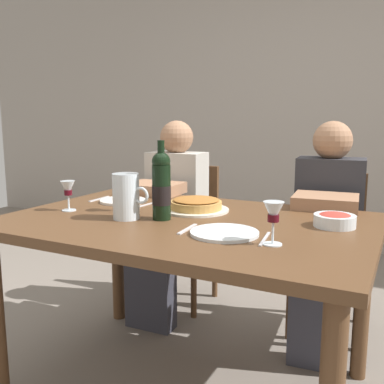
# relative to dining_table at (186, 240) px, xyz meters

# --- Properties ---
(back_wall) EXTENTS (8.00, 0.10, 2.80)m
(back_wall) POSITION_rel_dining_table_xyz_m (0.00, 2.50, 0.73)
(back_wall) COLOR #A3998E
(back_wall) RESTS_ON ground
(dining_table) EXTENTS (1.50, 1.00, 0.76)m
(dining_table) POSITION_rel_dining_table_xyz_m (0.00, 0.00, 0.00)
(dining_table) COLOR brown
(dining_table) RESTS_ON ground
(wine_bottle) EXTENTS (0.08, 0.08, 0.33)m
(wine_bottle) POSITION_rel_dining_table_xyz_m (-0.09, -0.05, 0.23)
(wine_bottle) COLOR black
(wine_bottle) RESTS_ON dining_table
(water_pitcher) EXTENTS (0.16, 0.11, 0.19)m
(water_pitcher) POSITION_rel_dining_table_xyz_m (-0.22, -0.11, 0.18)
(water_pitcher) COLOR silver
(water_pitcher) RESTS_ON dining_table
(baked_tart) EXTENTS (0.30, 0.30, 0.06)m
(baked_tart) POSITION_rel_dining_table_xyz_m (-0.03, 0.16, 0.12)
(baked_tart) COLOR silver
(baked_tart) RESTS_ON dining_table
(salad_bowl) EXTENTS (0.16, 0.16, 0.06)m
(salad_bowl) POSITION_rel_dining_table_xyz_m (0.57, 0.14, 0.12)
(salad_bowl) COLOR silver
(salad_bowl) RESTS_ON dining_table
(wine_glass_left_diner) EXTENTS (0.07, 0.07, 0.14)m
(wine_glass_left_diner) POSITION_rel_dining_table_xyz_m (0.43, -0.20, 0.20)
(wine_glass_left_diner) COLOR silver
(wine_glass_left_diner) RESTS_ON dining_table
(wine_glass_right_diner) EXTENTS (0.06, 0.06, 0.14)m
(wine_glass_right_diner) POSITION_rel_dining_table_xyz_m (-0.55, -0.09, 0.19)
(wine_glass_right_diner) COLOR silver
(wine_glass_right_diner) RESTS_ON dining_table
(wine_glass_centre) EXTENTS (0.07, 0.07, 0.13)m
(wine_glass_centre) POSITION_rel_dining_table_xyz_m (-0.33, 0.01, 0.19)
(wine_glass_centre) COLOR silver
(wine_glass_centre) RESTS_ON dining_table
(dinner_plate_left_setting) EXTENTS (0.25, 0.25, 0.01)m
(dinner_plate_left_setting) POSITION_rel_dining_table_xyz_m (0.24, -0.15, 0.10)
(dinner_plate_left_setting) COLOR silver
(dinner_plate_left_setting) RESTS_ON dining_table
(dinner_plate_right_setting) EXTENTS (0.23, 0.23, 0.01)m
(dinner_plate_right_setting) POSITION_rel_dining_table_xyz_m (-0.45, 0.19, 0.10)
(dinner_plate_right_setting) COLOR white
(dinner_plate_right_setting) RESTS_ON dining_table
(fork_left_setting) EXTENTS (0.02, 0.16, 0.00)m
(fork_left_setting) POSITION_rel_dining_table_xyz_m (0.09, -0.15, 0.09)
(fork_left_setting) COLOR silver
(fork_left_setting) RESTS_ON dining_table
(knife_left_setting) EXTENTS (0.03, 0.18, 0.00)m
(knife_left_setting) POSITION_rel_dining_table_xyz_m (0.39, -0.15, 0.09)
(knife_left_setting) COLOR silver
(knife_left_setting) RESTS_ON dining_table
(knife_right_setting) EXTENTS (0.03, 0.18, 0.00)m
(knife_right_setting) POSITION_rel_dining_table_xyz_m (-0.30, 0.19, 0.09)
(knife_right_setting) COLOR silver
(knife_right_setting) RESTS_ON dining_table
(spoon_right_setting) EXTENTS (0.02, 0.16, 0.00)m
(spoon_right_setting) POSITION_rel_dining_table_xyz_m (-0.60, 0.19, 0.09)
(spoon_right_setting) COLOR silver
(spoon_right_setting) RESTS_ON dining_table
(chair_left) EXTENTS (0.42, 0.42, 0.87)m
(chair_left) POSITION_rel_dining_table_xyz_m (-0.45, 0.87, -0.17)
(chair_left) COLOR brown
(chair_left) RESTS_ON ground
(diner_left) EXTENTS (0.35, 0.51, 1.16)m
(diner_left) POSITION_rel_dining_table_xyz_m (-0.45, 0.63, -0.05)
(diner_left) COLOR #B7B2A8
(diner_left) RESTS_ON ground
(chair_right) EXTENTS (0.44, 0.44, 0.87)m
(chair_right) POSITION_rel_dining_table_xyz_m (0.44, 0.89, -0.17)
(chair_right) COLOR brown
(chair_right) RESTS_ON ground
(diner_right) EXTENTS (0.37, 0.53, 1.16)m
(diner_right) POSITION_rel_dining_table_xyz_m (0.46, 0.66, -0.05)
(diner_right) COLOR #2D2D33
(diner_right) RESTS_ON ground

